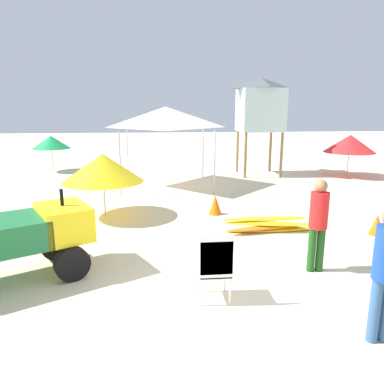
{
  "coord_description": "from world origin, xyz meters",
  "views": [
    {
      "loc": [
        -0.9,
        -4.91,
        2.89
      ],
      "look_at": [
        -0.11,
        3.34,
        0.98
      ],
      "focal_mm": 34.08,
      "sensor_mm": 36.0,
      "label": 1
    }
  ],
  "objects_px": {
    "lifeguard_near_right": "(318,220)",
    "lifeguard_tower": "(260,105)",
    "beach_umbrella_mid": "(350,144)",
    "beach_umbrella_far": "(51,142)",
    "stacked_plastic_chairs": "(215,262)",
    "popup_canopy": "(166,117)",
    "utility_cart": "(15,236)",
    "surfboard_pile": "(269,225)",
    "beach_umbrella_left": "(103,168)",
    "traffic_cone_far": "(215,205)",
    "traffic_cone_near": "(377,225)"
  },
  "relations": [
    {
      "from": "beach_umbrella_mid",
      "to": "utility_cart",
      "type": "bearing_deg",
      "value": -140.33
    },
    {
      "from": "utility_cart",
      "to": "lifeguard_near_right",
      "type": "height_order",
      "value": "lifeguard_near_right"
    },
    {
      "from": "utility_cart",
      "to": "beach_umbrella_left",
      "type": "height_order",
      "value": "beach_umbrella_left"
    },
    {
      "from": "popup_canopy",
      "to": "beach_umbrella_mid",
      "type": "distance_m",
      "value": 8.0
    },
    {
      "from": "utility_cart",
      "to": "lifeguard_near_right",
      "type": "relative_size",
      "value": 1.66
    },
    {
      "from": "stacked_plastic_chairs",
      "to": "beach_umbrella_left",
      "type": "distance_m",
      "value": 5.32
    },
    {
      "from": "surfboard_pile",
      "to": "beach_umbrella_far",
      "type": "xyz_separation_m",
      "value": [
        -7.5,
        9.28,
        1.21
      ]
    },
    {
      "from": "stacked_plastic_chairs",
      "to": "popup_canopy",
      "type": "distance_m",
      "value": 8.89
    },
    {
      "from": "stacked_plastic_chairs",
      "to": "beach_umbrella_left",
      "type": "height_order",
      "value": "beach_umbrella_left"
    },
    {
      "from": "beach_umbrella_left",
      "to": "traffic_cone_far",
      "type": "height_order",
      "value": "beach_umbrella_left"
    },
    {
      "from": "utility_cart",
      "to": "popup_canopy",
      "type": "height_order",
      "value": "popup_canopy"
    },
    {
      "from": "lifeguard_near_right",
      "to": "traffic_cone_far",
      "type": "height_order",
      "value": "lifeguard_near_right"
    },
    {
      "from": "stacked_plastic_chairs",
      "to": "traffic_cone_near",
      "type": "xyz_separation_m",
      "value": [
        4.23,
        2.63,
        -0.41
      ]
    },
    {
      "from": "stacked_plastic_chairs",
      "to": "beach_umbrella_far",
      "type": "distance_m",
      "value": 13.66
    },
    {
      "from": "beach_umbrella_far",
      "to": "lifeguard_near_right",
      "type": "bearing_deg",
      "value": -56.26
    },
    {
      "from": "traffic_cone_near",
      "to": "lifeguard_tower",
      "type": "bearing_deg",
      "value": 94.16
    },
    {
      "from": "utility_cart",
      "to": "traffic_cone_near",
      "type": "distance_m",
      "value": 7.66
    },
    {
      "from": "lifeguard_near_right",
      "to": "beach_umbrella_far",
      "type": "xyz_separation_m",
      "value": [
        -7.68,
        11.49,
        0.39
      ]
    },
    {
      "from": "beach_umbrella_left",
      "to": "traffic_cone_far",
      "type": "bearing_deg",
      "value": -1.52
    },
    {
      "from": "lifeguard_near_right",
      "to": "popup_canopy",
      "type": "distance_m",
      "value": 8.3
    },
    {
      "from": "stacked_plastic_chairs",
      "to": "popup_canopy",
      "type": "height_order",
      "value": "popup_canopy"
    },
    {
      "from": "traffic_cone_far",
      "to": "beach_umbrella_mid",
      "type": "bearing_deg",
      "value": 38.07
    },
    {
      "from": "beach_umbrella_mid",
      "to": "lifeguard_tower",
      "type": "bearing_deg",
      "value": 166.34
    },
    {
      "from": "stacked_plastic_chairs",
      "to": "beach_umbrella_left",
      "type": "bearing_deg",
      "value": 115.66
    },
    {
      "from": "beach_umbrella_mid",
      "to": "beach_umbrella_far",
      "type": "relative_size",
      "value": 1.26
    },
    {
      "from": "surfboard_pile",
      "to": "stacked_plastic_chairs",
      "type": "bearing_deg",
      "value": -120.13
    },
    {
      "from": "lifeguard_tower",
      "to": "beach_umbrella_far",
      "type": "bearing_deg",
      "value": 169.98
    },
    {
      "from": "surfboard_pile",
      "to": "traffic_cone_far",
      "type": "distance_m",
      "value": 1.89
    },
    {
      "from": "lifeguard_near_right",
      "to": "traffic_cone_near",
      "type": "bearing_deg",
      "value": 37.56
    },
    {
      "from": "stacked_plastic_chairs",
      "to": "beach_umbrella_left",
      "type": "xyz_separation_m",
      "value": [
        -2.28,
        4.75,
        0.69
      ]
    },
    {
      "from": "lifeguard_near_right",
      "to": "traffic_cone_far",
      "type": "bearing_deg",
      "value": 108.08
    },
    {
      "from": "popup_canopy",
      "to": "beach_umbrella_mid",
      "type": "bearing_deg",
      "value": 8.52
    },
    {
      "from": "utility_cart",
      "to": "lifeguard_near_right",
      "type": "xyz_separation_m",
      "value": [
        5.22,
        -0.16,
        0.19
      ]
    },
    {
      "from": "stacked_plastic_chairs",
      "to": "traffic_cone_far",
      "type": "relative_size",
      "value": 2.07
    },
    {
      "from": "surfboard_pile",
      "to": "beach_umbrella_mid",
      "type": "height_order",
      "value": "beach_umbrella_mid"
    },
    {
      "from": "beach_umbrella_left",
      "to": "surfboard_pile",
      "type": "bearing_deg",
      "value": -21.88
    },
    {
      "from": "lifeguard_near_right",
      "to": "lifeguard_tower",
      "type": "xyz_separation_m",
      "value": [
        1.66,
        9.84,
        2.06
      ]
    },
    {
      "from": "beach_umbrella_far",
      "to": "traffic_cone_near",
      "type": "distance_m",
      "value": 13.97
    },
    {
      "from": "lifeguard_tower",
      "to": "beach_umbrella_mid",
      "type": "height_order",
      "value": "lifeguard_tower"
    },
    {
      "from": "popup_canopy",
      "to": "surfboard_pile",
      "type": "bearing_deg",
      "value": -67.68
    },
    {
      "from": "stacked_plastic_chairs",
      "to": "lifeguard_near_right",
      "type": "distance_m",
      "value": 2.2
    },
    {
      "from": "lifeguard_tower",
      "to": "beach_umbrella_mid",
      "type": "relative_size",
      "value": 1.94
    },
    {
      "from": "stacked_plastic_chairs",
      "to": "lifeguard_near_right",
      "type": "bearing_deg",
      "value": 24.44
    },
    {
      "from": "lifeguard_near_right",
      "to": "beach_umbrella_left",
      "type": "relative_size",
      "value": 0.78
    },
    {
      "from": "utility_cart",
      "to": "beach_umbrella_left",
      "type": "bearing_deg",
      "value": 75.44
    },
    {
      "from": "popup_canopy",
      "to": "beach_umbrella_left",
      "type": "xyz_separation_m",
      "value": [
        -1.8,
        -3.92,
        -1.23
      ]
    },
    {
      "from": "utility_cart",
      "to": "surfboard_pile",
      "type": "relative_size",
      "value": 1.23
    },
    {
      "from": "stacked_plastic_chairs",
      "to": "traffic_cone_near",
      "type": "relative_size",
      "value": 2.28
    },
    {
      "from": "lifeguard_tower",
      "to": "lifeguard_near_right",
      "type": "bearing_deg",
      "value": -99.58
    },
    {
      "from": "beach_umbrella_left",
      "to": "traffic_cone_far",
      "type": "relative_size",
      "value": 4.03
    }
  ]
}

